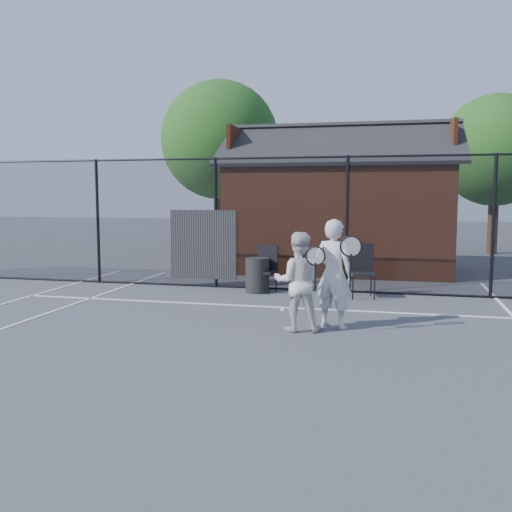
% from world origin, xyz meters
% --- Properties ---
extents(ground, '(80.00, 80.00, 0.00)m').
position_xyz_m(ground, '(0.00, 0.00, 0.00)').
color(ground, '#45484F').
rests_on(ground, ground).
extents(court_lines, '(11.02, 18.00, 0.01)m').
position_xyz_m(court_lines, '(0.00, -1.32, 0.01)').
color(court_lines, white).
rests_on(court_lines, ground).
extents(fence, '(22.04, 3.00, 3.00)m').
position_xyz_m(fence, '(-0.30, 5.00, 1.45)').
color(fence, black).
rests_on(fence, ground).
extents(clubhouse, '(6.50, 4.36, 4.19)m').
position_xyz_m(clubhouse, '(0.50, 9.00, 1.61)').
color(clubhouse, brown).
rests_on(clubhouse, ground).
extents(tree_left, '(4.48, 4.48, 6.44)m').
position_xyz_m(tree_left, '(-4.50, 13.50, 4.19)').
color(tree_left, '#311F13').
rests_on(tree_left, ground).
extents(tree_right, '(3.97, 3.97, 5.70)m').
position_xyz_m(tree_right, '(5.50, 14.50, 3.71)').
color(tree_right, '#311F13').
rests_on(tree_right, ground).
extents(player_front, '(0.84, 0.67, 1.77)m').
position_xyz_m(player_front, '(1.07, 1.58, 0.89)').
color(player_front, silver).
rests_on(player_front, ground).
extents(player_back, '(0.90, 0.72, 1.58)m').
position_xyz_m(player_back, '(0.54, 1.26, 0.79)').
color(player_back, silver).
rests_on(player_back, ground).
extents(chair_left, '(0.58, 0.60, 1.01)m').
position_xyz_m(chair_left, '(-0.76, 4.60, 0.51)').
color(chair_left, black).
rests_on(chair_left, ground).
extents(chair_right, '(0.63, 0.65, 1.11)m').
position_xyz_m(chair_right, '(1.39, 4.43, 0.56)').
color(chair_right, black).
rests_on(chair_right, ground).
extents(waste_bin, '(0.59, 0.59, 0.77)m').
position_xyz_m(waste_bin, '(-0.91, 4.56, 0.38)').
color(waste_bin, '#242424').
rests_on(waste_bin, ground).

